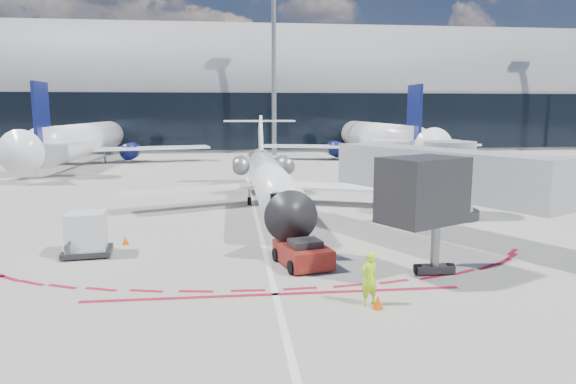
{
  "coord_description": "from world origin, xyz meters",
  "views": [
    {
      "loc": [
        -1.54,
        -29.5,
        6.7
      ],
      "look_at": [
        1.73,
        -0.14,
        2.0
      ],
      "focal_mm": 32.0,
      "sensor_mm": 36.0,
      "label": 1
    }
  ],
  "objects": [
    {
      "name": "safety_cone_left",
      "position": [
        -6.91,
        -3.6,
        0.23
      ],
      "size": [
        0.33,
        0.33,
        0.46
      ],
      "primitive_type": "cone",
      "color": "#DE4E04",
      "rests_on": "ground"
    },
    {
      "name": "ramp_worker",
      "position": [
        3.14,
        -12.85,
        0.96
      ],
      "size": [
        0.82,
        0.68,
        1.91
      ],
      "primitive_type": "imported",
      "rotation": [
        0.0,
        0.0,
        3.51
      ],
      "color": "#B9FF1A",
      "rests_on": "ground"
    },
    {
      "name": "bg_airliner_2",
      "position": [
        18.42,
        40.76,
        5.93
      ],
      "size": [
        36.64,
        38.79,
        11.85
      ],
      "primitive_type": null,
      "color": "white",
      "rests_on": "ground"
    },
    {
      "name": "ground",
      "position": [
        0.0,
        0.0,
        0.0
      ],
      "size": [
        260.0,
        260.0,
        0.0
      ],
      "primitive_type": "plane",
      "color": "gray",
      "rests_on": "ground"
    },
    {
      "name": "terminal_building",
      "position": [
        0.0,
        64.97,
        8.52
      ],
      "size": [
        150.0,
        24.15,
        24.0
      ],
      "color": "gray",
      "rests_on": "ground"
    },
    {
      "name": "pushback_tug",
      "position": [
        1.5,
        -8.04,
        0.53
      ],
      "size": [
        2.55,
        4.75,
        1.21
      ],
      "rotation": [
        0.0,
        0.0,
        0.24
      ],
      "color": "#58130C",
      "rests_on": "ground"
    },
    {
      "name": "light_mast_centre",
      "position": [
        5.0,
        48.0,
        12.5
      ],
      "size": [
        0.7,
        0.7,
        25.0
      ],
      "primitive_type": "cylinder",
      "color": "gray",
      "rests_on": "ground"
    },
    {
      "name": "uld_container",
      "position": [
        -8.3,
        -5.36,
        1.01
      ],
      "size": [
        2.4,
        2.13,
        2.04
      ],
      "rotation": [
        0.0,
        0.0,
        0.14
      ],
      "color": "black",
      "rests_on": "ground"
    },
    {
      "name": "apron_centerline",
      "position": [
        0.0,
        2.0,
        0.01
      ],
      "size": [
        0.25,
        40.0,
        0.01
      ],
      "primitive_type": "cube",
      "color": "silver",
      "rests_on": "ground"
    },
    {
      "name": "bg_airliner_1",
      "position": [
        -20.15,
        39.91,
        5.95
      ],
      "size": [
        36.78,
        38.94,
        11.9
      ],
      "primitive_type": null,
      "color": "white",
      "rests_on": "ground"
    },
    {
      "name": "apron_stop_bar",
      "position": [
        0.0,
        -11.5,
        0.01
      ],
      "size": [
        14.0,
        0.25,
        0.01
      ],
      "primitive_type": "cube",
      "color": "maroon",
      "rests_on": "ground"
    },
    {
      "name": "safety_cone_right",
      "position": [
        3.35,
        -13.27,
        0.25
      ],
      "size": [
        0.36,
        0.36,
        0.5
      ],
      "primitive_type": "cone",
      "color": "#DE4E04",
      "rests_on": "ground"
    },
    {
      "name": "regional_jet",
      "position": [
        1.04,
        5.71,
        2.11
      ],
      "size": [
        20.41,
        25.17,
        6.3
      ],
      "color": "white",
      "rests_on": "ground"
    },
    {
      "name": "jet_bridge",
      "position": [
        9.79,
        -3.01,
        3.01
      ],
      "size": [
        10.03,
        15.2,
        4.9
      ],
      "color": "#96999E",
      "rests_on": "ground"
    }
  ]
}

